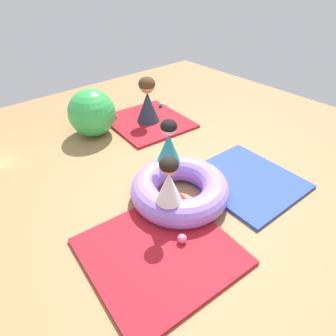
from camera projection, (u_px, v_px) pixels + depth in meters
name	position (u px, v px, depth m)	size (l,w,h in m)	color
ground_plane	(173.00, 204.00, 3.30)	(8.00, 8.00, 0.00)	#9E7549
gym_mat_center_rear	(246.00, 180.00, 3.63)	(1.12, 1.21, 0.04)	#2D47B7
gym_mat_far_right	(160.00, 251.00, 2.75)	(1.30, 1.26, 0.04)	#B21923
gym_mat_far_left	(148.00, 122.00, 4.92)	(1.17, 1.27, 0.04)	#B21923
inflatable_cushion	(180.00, 189.00, 3.29)	(1.10, 1.10, 0.30)	#9975EA
child_in_teal	(169.00, 141.00, 3.34)	(0.38, 0.38, 0.52)	teal
child_in_white	(169.00, 181.00, 2.77)	(0.33, 0.33, 0.50)	white
adult_seated	(148.00, 100.00, 4.70)	(0.52, 0.52, 0.73)	#232D3D
play_ball_pink	(182.00, 239.00, 2.79)	(0.09, 0.09, 0.09)	pink
play_ball_teal	(161.00, 105.00, 5.33)	(0.07, 0.07, 0.07)	teal
play_ball_green	(115.00, 116.00, 4.96)	(0.06, 0.06, 0.06)	green
play_ball_red	(175.00, 124.00, 4.74)	(0.06, 0.06, 0.06)	red
exercise_ball_large	(92.00, 113.00, 4.41)	(0.71, 0.71, 0.71)	green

